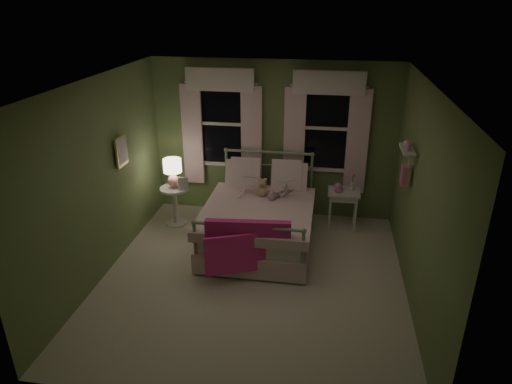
% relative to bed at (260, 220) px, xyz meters
% --- Properties ---
extents(room_shell, '(4.20, 4.20, 4.20)m').
position_rel_bed_xyz_m(room_shell, '(0.05, -0.98, 0.92)').
color(room_shell, silver).
rests_on(room_shell, ground).
extents(bed, '(1.58, 2.04, 1.18)m').
position_rel_bed_xyz_m(bed, '(0.00, 0.00, 0.00)').
color(bed, white).
rests_on(bed, ground).
extents(pink_throw, '(1.10, 0.43, 0.71)m').
position_rel_bed_xyz_m(pink_throw, '(0.00, -1.03, 0.23)').
color(pink_throw, '#D62986').
rests_on(pink_throw, bed).
extents(child_left, '(0.28, 0.22, 0.69)m').
position_rel_bed_xyz_m(child_left, '(-0.28, 0.42, 0.53)').
color(child_left, '#F7D1DD').
rests_on(child_left, bed).
extents(child_right, '(0.42, 0.39, 0.70)m').
position_rel_bed_xyz_m(child_right, '(0.28, 0.42, 0.54)').
color(child_right, '#F7D1DD').
rests_on(child_right, bed).
extents(book_left, '(0.21, 0.13, 0.26)m').
position_rel_bed_xyz_m(book_left, '(-0.28, 0.17, 0.58)').
color(book_left, beige).
rests_on(book_left, child_left).
extents(book_right, '(0.23, 0.19, 0.26)m').
position_rel_bed_xyz_m(book_right, '(0.28, 0.17, 0.54)').
color(book_right, beige).
rests_on(book_right, child_right).
extents(teddy_bear, '(0.23, 0.18, 0.31)m').
position_rel_bed_xyz_m(teddy_bear, '(0.00, 0.26, 0.41)').
color(teddy_bear, tan).
rests_on(teddy_bear, bed).
extents(nightstand_left, '(0.46, 0.46, 0.65)m').
position_rel_bed_xyz_m(nightstand_left, '(-1.46, 0.40, 0.03)').
color(nightstand_left, white).
rests_on(nightstand_left, ground).
extents(table_lamp, '(0.29, 0.29, 0.46)m').
position_rel_bed_xyz_m(table_lamp, '(-1.46, 0.40, 0.57)').
color(table_lamp, pink).
rests_on(table_lamp, nightstand_left).
extents(book_nightstand, '(0.18, 0.23, 0.02)m').
position_rel_bed_xyz_m(book_nightstand, '(-1.36, 0.32, 0.27)').
color(book_nightstand, beige).
rests_on(book_nightstand, nightstand_left).
extents(nightstand_right, '(0.50, 0.40, 0.64)m').
position_rel_bed_xyz_m(nightstand_right, '(1.25, 0.70, 0.17)').
color(nightstand_right, white).
rests_on(nightstand_right, ground).
extents(pink_toy, '(0.14, 0.18, 0.14)m').
position_rel_bed_xyz_m(pink_toy, '(1.15, 0.70, 0.32)').
color(pink_toy, pink).
rests_on(pink_toy, nightstand_right).
extents(bud_vase, '(0.06, 0.06, 0.28)m').
position_rel_bed_xyz_m(bud_vase, '(1.37, 0.75, 0.41)').
color(bud_vase, white).
rests_on(bud_vase, nightstand_right).
extents(window_left, '(1.34, 0.13, 1.96)m').
position_rel_bed_xyz_m(window_left, '(-0.80, 1.05, 1.24)').
color(window_left, black).
rests_on(window_left, room_shell).
extents(window_right, '(1.34, 0.13, 1.96)m').
position_rel_bed_xyz_m(window_right, '(0.90, 1.05, 1.24)').
color(window_right, black).
rests_on(window_right, room_shell).
extents(wall_shelf, '(0.15, 0.50, 0.60)m').
position_rel_bed_xyz_m(wall_shelf, '(1.95, -0.28, 1.14)').
color(wall_shelf, white).
rests_on(wall_shelf, room_shell).
extents(framed_picture, '(0.03, 0.32, 0.42)m').
position_rel_bed_xyz_m(framed_picture, '(-1.90, -0.38, 1.12)').
color(framed_picture, beige).
rests_on(framed_picture, room_shell).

